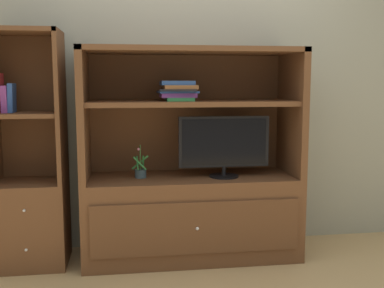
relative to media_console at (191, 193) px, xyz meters
The scene contains 8 objects.
ground_plane 0.64m from the media_console, 90.00° to the right, with size 8.00×8.00×0.00m, color tan.
painted_rear_wall 0.97m from the media_console, 90.00° to the left, with size 6.00×0.10×2.80m, color gray.
media_console is the anchor object (origin of this frame).
tv_monitor 0.45m from the media_console, 16.58° to the right, with size 0.68×0.22×0.45m.
potted_plant 0.41m from the media_console, behind, with size 0.13×0.13×0.25m.
magazine_stack 0.77m from the media_console, behind, with size 0.29×0.31×0.14m.
bookshelf_tall 1.17m from the media_console, behind, with size 0.51×0.44×1.68m.
upright_book_row 1.50m from the media_console, behind, with size 0.12×0.17×0.27m.
Camera 1 is at (-0.48, -2.99, 1.33)m, focal length 43.51 mm.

